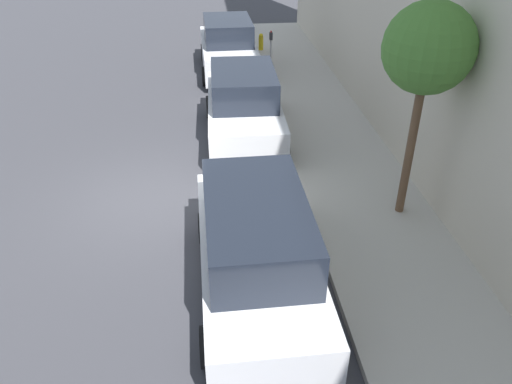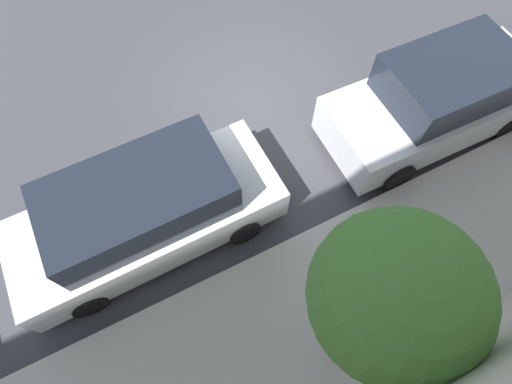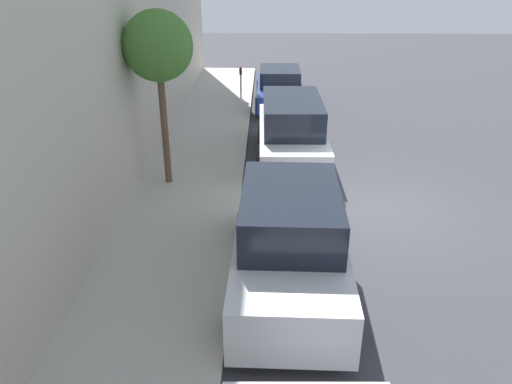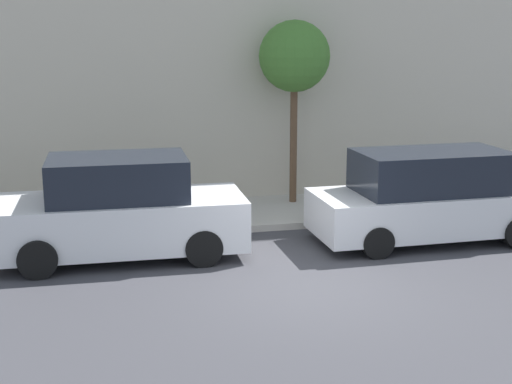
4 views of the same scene
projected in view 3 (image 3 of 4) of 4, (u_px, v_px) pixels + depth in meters
ground_plane at (382, 210)px, 12.27m from camera, size 60.00×60.00×0.00m
sidewalk at (185, 206)px, 12.33m from camera, size 2.74×32.00×0.15m
parked_sedan_nearest at (280, 88)px, 20.40m from camera, size 1.92×4.50×1.54m
parked_minivan_second at (292, 131)px, 14.87m from camera, size 2.02×4.93×1.90m
parked_suv_third at (290, 242)px, 9.14m from camera, size 2.08×4.84×1.98m
parking_meter_near at (241, 79)px, 20.77m from camera, size 0.11×0.15×1.34m
street_tree at (158, 47)px, 11.94m from camera, size 1.71×1.71×4.41m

